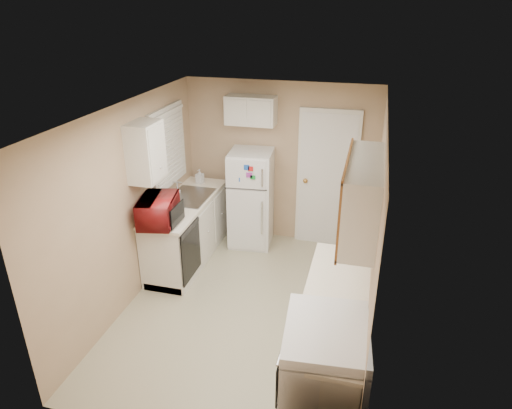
# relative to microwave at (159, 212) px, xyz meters

# --- Properties ---
(floor) EXTENTS (3.80, 3.80, 0.00)m
(floor) POSITION_rel_microwave_xyz_m (1.15, -0.20, -1.05)
(floor) COLOR beige
(floor) RESTS_ON ground
(ceiling) EXTENTS (3.80, 3.80, 0.00)m
(ceiling) POSITION_rel_microwave_xyz_m (1.15, -0.20, 1.35)
(ceiling) COLOR white
(ceiling) RESTS_ON floor
(wall_left) EXTENTS (3.80, 3.80, 0.00)m
(wall_left) POSITION_rel_microwave_xyz_m (-0.25, -0.20, 0.15)
(wall_left) COLOR tan
(wall_left) RESTS_ON floor
(wall_right) EXTENTS (3.80, 3.80, 0.00)m
(wall_right) POSITION_rel_microwave_xyz_m (2.55, -0.20, 0.15)
(wall_right) COLOR tan
(wall_right) RESTS_ON floor
(wall_back) EXTENTS (2.80, 2.80, 0.00)m
(wall_back) POSITION_rel_microwave_xyz_m (1.15, 1.70, 0.15)
(wall_back) COLOR tan
(wall_back) RESTS_ON floor
(wall_front) EXTENTS (2.80, 2.80, 0.00)m
(wall_front) POSITION_rel_microwave_xyz_m (1.15, -2.10, 0.15)
(wall_front) COLOR tan
(wall_front) RESTS_ON floor
(left_counter) EXTENTS (0.60, 1.80, 0.90)m
(left_counter) POSITION_rel_microwave_xyz_m (0.05, 0.70, -0.60)
(left_counter) COLOR silver
(left_counter) RESTS_ON floor
(dishwasher) EXTENTS (0.03, 0.58, 0.72)m
(dishwasher) POSITION_rel_microwave_xyz_m (0.34, 0.10, -0.56)
(dishwasher) COLOR black
(dishwasher) RESTS_ON floor
(sink) EXTENTS (0.54, 0.74, 0.16)m
(sink) POSITION_rel_microwave_xyz_m (0.05, 0.85, -0.19)
(sink) COLOR gray
(sink) RESTS_ON left_counter
(microwave) EXTENTS (0.66, 0.45, 0.40)m
(microwave) POSITION_rel_microwave_xyz_m (0.00, 0.00, 0.00)
(microwave) COLOR maroon
(microwave) RESTS_ON left_counter
(soap_bottle) EXTENTS (0.11, 0.11, 0.22)m
(soap_bottle) POSITION_rel_microwave_xyz_m (0.00, 1.38, -0.05)
(soap_bottle) COLOR white
(soap_bottle) RESTS_ON left_counter
(window_blinds) EXTENTS (0.10, 0.98, 1.08)m
(window_blinds) POSITION_rel_microwave_xyz_m (-0.21, 0.85, 0.55)
(window_blinds) COLOR silver
(window_blinds) RESTS_ON wall_left
(upper_cabinet_left) EXTENTS (0.30, 0.45, 0.70)m
(upper_cabinet_left) POSITION_rel_microwave_xyz_m (-0.10, 0.02, 0.75)
(upper_cabinet_left) COLOR silver
(upper_cabinet_left) RESTS_ON wall_left
(refrigerator) EXTENTS (0.65, 0.63, 1.46)m
(refrigerator) POSITION_rel_microwave_xyz_m (0.80, 1.38, -0.32)
(refrigerator) COLOR white
(refrigerator) RESTS_ON floor
(cabinet_over_fridge) EXTENTS (0.70, 0.30, 0.40)m
(cabinet_over_fridge) POSITION_rel_microwave_xyz_m (0.75, 1.55, 0.95)
(cabinet_over_fridge) COLOR silver
(cabinet_over_fridge) RESTS_ON wall_back
(interior_door) EXTENTS (0.86, 0.06, 2.08)m
(interior_door) POSITION_rel_microwave_xyz_m (1.85, 1.66, -0.03)
(interior_door) COLOR white
(interior_door) RESTS_ON floor
(right_counter) EXTENTS (0.60, 2.00, 0.90)m
(right_counter) POSITION_rel_microwave_xyz_m (2.25, -1.00, -0.60)
(right_counter) COLOR silver
(right_counter) RESTS_ON floor
(stove) EXTENTS (0.74, 0.89, 1.02)m
(stove) POSITION_rel_microwave_xyz_m (2.24, -1.57, -0.54)
(stove) COLOR white
(stove) RESTS_ON floor
(upper_cabinet_right) EXTENTS (0.30, 1.20, 0.70)m
(upper_cabinet_right) POSITION_rel_microwave_xyz_m (2.40, -0.70, 0.75)
(upper_cabinet_right) COLOR silver
(upper_cabinet_right) RESTS_ON wall_right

